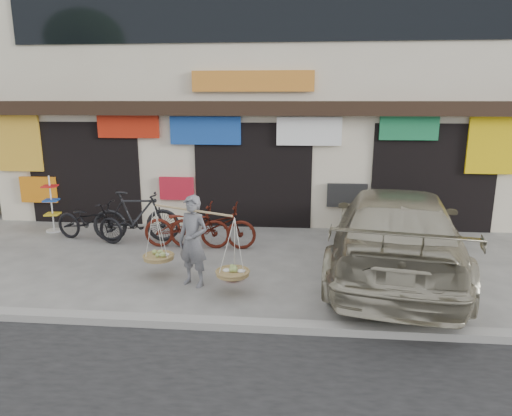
# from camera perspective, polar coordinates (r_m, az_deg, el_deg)

# --- Properties ---
(ground) EXTENTS (70.00, 70.00, 0.00)m
(ground) POSITION_cam_1_polar(r_m,az_deg,el_deg) (8.75, -2.62, -8.51)
(ground) COLOR gray
(ground) RESTS_ON ground
(kerb) EXTENTS (70.00, 0.25, 0.12)m
(kerb) POSITION_cam_1_polar(r_m,az_deg,el_deg) (6.93, -4.94, -14.19)
(kerb) COLOR gray
(kerb) RESTS_ON ground
(shophouse_block) EXTENTS (14.00, 6.32, 7.00)m
(shophouse_block) POSITION_cam_1_polar(r_m,az_deg,el_deg) (14.50, 0.78, 14.15)
(shophouse_block) COLOR beige
(shophouse_block) RESTS_ON ground
(street_vendor) EXTENTS (2.06, 1.23, 1.65)m
(street_vendor) POSITION_cam_1_polar(r_m,az_deg,el_deg) (8.18, -7.85, -4.55)
(street_vendor) COLOR slate
(street_vendor) RESTS_ON ground
(bike_0) EXTENTS (1.96, 1.12, 0.98)m
(bike_0) POSITION_cam_1_polar(r_m,az_deg,el_deg) (11.40, -20.10, -1.51)
(bike_0) COLOR black
(bike_0) RESTS_ON ground
(bike_1) EXTENTS (2.07, 0.80, 1.21)m
(bike_1) POSITION_cam_1_polar(r_m,az_deg,el_deg) (10.98, -14.76, -1.04)
(bike_1) COLOR black
(bike_1) RESTS_ON ground
(bike_2) EXTENTS (1.96, 0.70, 1.03)m
(bike_2) POSITION_cam_1_polar(r_m,az_deg,el_deg) (10.22, -5.47, -2.26)
(bike_2) COLOR #4C160D
(bike_2) RESTS_ON ground
(bike_3) EXTENTS (1.96, 0.70, 1.03)m
(bike_3) POSITION_cam_1_polar(r_m,az_deg,el_deg) (10.34, -8.63, -2.17)
(bike_3) COLOR #4C160D
(bike_3) RESTS_ON ground
(suv) EXTENTS (3.27, 5.99, 1.65)m
(suv) POSITION_cam_1_polar(r_m,az_deg,el_deg) (9.06, 17.05, -2.83)
(suv) COLOR #ACA58A
(suv) RESTS_ON ground
(display_rack) EXTENTS (0.39, 0.39, 1.43)m
(display_rack) POSITION_cam_1_polar(r_m,az_deg,el_deg) (12.57, -24.13, -0.12)
(display_rack) COLOR silver
(display_rack) RESTS_ON ground
(red_bag) EXTENTS (0.31, 0.25, 0.14)m
(red_bag) POSITION_cam_1_polar(r_m,az_deg,el_deg) (8.53, -2.81, -8.59)
(red_bag) COLOR red
(red_bag) RESTS_ON ground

